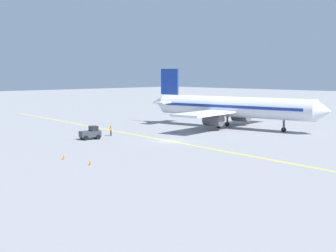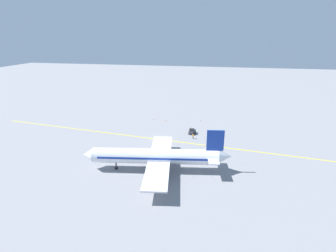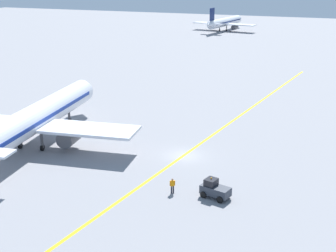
{
  "view_description": "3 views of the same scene",
  "coord_description": "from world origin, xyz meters",
  "px_view_note": "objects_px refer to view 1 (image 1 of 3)",
  "views": [
    {
      "loc": [
        47.02,
        47.18,
        9.69
      ],
      "look_at": [
        3.65,
        3.32,
        2.75
      ],
      "focal_mm": 50.0,
      "sensor_mm": 36.0,
      "label": 1
    },
    {
      "loc": [
        -74.25,
        -17.71,
        31.24
      ],
      "look_at": [
        5.43,
        -1.75,
        2.72
      ],
      "focal_mm": 28.0,
      "sensor_mm": 36.0,
      "label": 2
    },
    {
      "loc": [
        19.01,
        -51.53,
        22.04
      ],
      "look_at": [
        -1.41,
        -1.79,
        4.3
      ],
      "focal_mm": 50.0,
      "sensor_mm": 36.0,
      "label": 3
    }
  ],
  "objects_px": {
    "baggage_tug_dark": "(91,133)",
    "ground_crew_worker": "(111,130)",
    "airplane_at_gate": "(231,107)",
    "traffic_cone_by_wingtip": "(90,163)",
    "traffic_cone_mid_apron": "(64,157)"
  },
  "relations": [
    {
      "from": "ground_crew_worker",
      "to": "traffic_cone_by_wingtip",
      "type": "xyz_separation_m",
      "value": [
        15.92,
        16.99,
        -0.63
      ]
    },
    {
      "from": "ground_crew_worker",
      "to": "traffic_cone_mid_apron",
      "type": "bearing_deg",
      "value": 37.02
    },
    {
      "from": "ground_crew_worker",
      "to": "traffic_cone_by_wingtip",
      "type": "distance_m",
      "value": 23.29
    },
    {
      "from": "baggage_tug_dark",
      "to": "ground_crew_worker",
      "type": "distance_m",
      "value": 4.42
    },
    {
      "from": "traffic_cone_mid_apron",
      "to": "traffic_cone_by_wingtip",
      "type": "distance_m",
      "value": 4.82
    },
    {
      "from": "baggage_tug_dark",
      "to": "ground_crew_worker",
      "type": "bearing_deg",
      "value": -169.88
    },
    {
      "from": "ground_crew_worker",
      "to": "traffic_cone_mid_apron",
      "type": "relative_size",
      "value": 3.05
    },
    {
      "from": "airplane_at_gate",
      "to": "traffic_cone_by_wingtip",
      "type": "height_order",
      "value": "airplane_at_gate"
    },
    {
      "from": "airplane_at_gate",
      "to": "baggage_tug_dark",
      "type": "distance_m",
      "value": 27.08
    },
    {
      "from": "airplane_at_gate",
      "to": "ground_crew_worker",
      "type": "height_order",
      "value": "airplane_at_gate"
    },
    {
      "from": "ground_crew_worker",
      "to": "traffic_cone_by_wingtip",
      "type": "relative_size",
      "value": 3.05
    },
    {
      "from": "airplane_at_gate",
      "to": "traffic_cone_by_wingtip",
      "type": "bearing_deg",
      "value": 15.7
    },
    {
      "from": "baggage_tug_dark",
      "to": "ground_crew_worker",
      "type": "xyz_separation_m",
      "value": [
        -4.35,
        -0.78,
        0.01
      ]
    },
    {
      "from": "ground_crew_worker",
      "to": "traffic_cone_by_wingtip",
      "type": "height_order",
      "value": "ground_crew_worker"
    },
    {
      "from": "airplane_at_gate",
      "to": "ground_crew_worker",
      "type": "xyz_separation_m",
      "value": [
        22.0,
        -6.33,
        -2.8
      ]
    }
  ]
}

